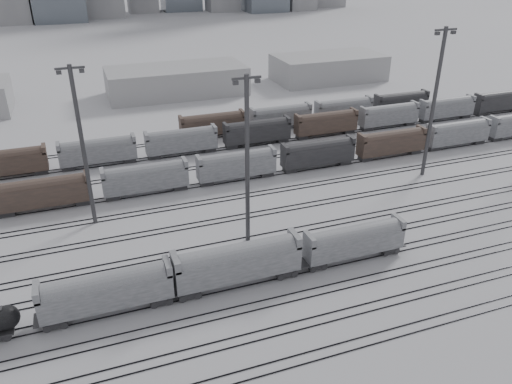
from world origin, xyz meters
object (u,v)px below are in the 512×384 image
object	(u,v)px
hopper_car_b	(238,261)
light_mast_c	(247,159)
hopper_car_a	(106,290)
hopper_car_c	(354,240)

from	to	relation	value
hopper_car_b	light_mast_c	xyz separation A→B (m)	(4.88, 10.02, 9.69)
hopper_car_a	hopper_car_c	distance (m)	33.70
hopper_car_c	light_mast_c	world-z (taller)	light_mast_c
hopper_car_a	light_mast_c	distance (m)	25.60
hopper_car_b	hopper_car_c	xyz separation A→B (m)	(17.22, 0.00, -0.45)
light_mast_c	hopper_car_c	bearing A→B (deg)	-39.07
hopper_car_a	hopper_car_c	bearing A→B (deg)	0.00
hopper_car_b	hopper_car_c	bearing A→B (deg)	0.00
hopper_car_c	light_mast_c	bearing A→B (deg)	140.93
hopper_car_a	light_mast_c	xyz separation A→B (m)	(21.35, 10.02, 9.94)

